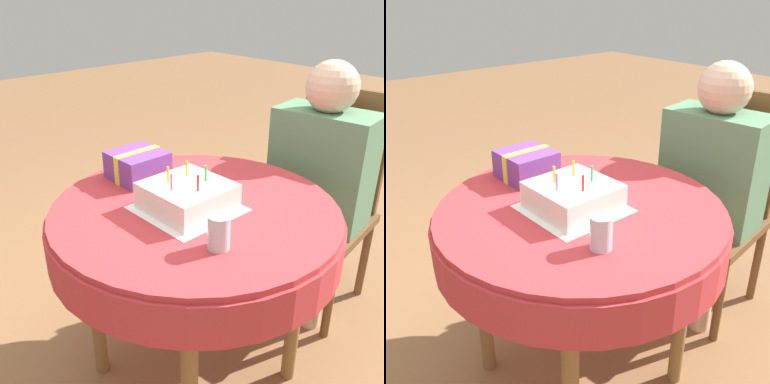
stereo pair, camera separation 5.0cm
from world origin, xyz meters
The scene contains 8 objects.
ground_plane centered at (0.00, 0.00, 0.00)m, with size 12.00×12.00×0.00m, color #8C603D.
dining_table centered at (0.00, 0.00, 0.63)m, with size 0.94×0.94×0.72m.
chair centered at (0.01, 0.78, 0.50)m, with size 0.48×0.48×0.96m.
person centered at (0.02, 0.68, 0.66)m, with size 0.42×0.34×1.10m.
napkin centered at (0.00, -0.03, 0.72)m, with size 0.29×0.29×0.00m.
birthday_cake centered at (0.00, -0.03, 0.77)m, with size 0.24×0.24×0.14m.
drinking_glass centered at (0.22, -0.12, 0.77)m, with size 0.06×0.06×0.10m.
gift_box centered at (-0.30, 0.00, 0.77)m, with size 0.18×0.18×0.10m.
Camera 1 is at (0.93, -0.86, 1.37)m, focal length 42.00 mm.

